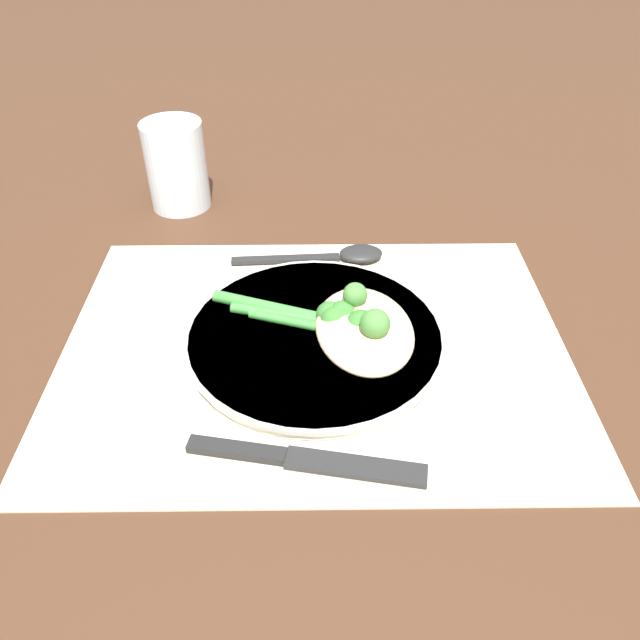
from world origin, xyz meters
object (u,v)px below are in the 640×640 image
broccoli_stalk_rear (318,315)px  water_glass (180,166)px  plate (320,337)px  knife (308,459)px  broccoli_stalk_left (335,318)px  chicken_fillet (370,329)px  broccoli_stalk_front (360,328)px  spoon (348,255)px

broccoli_stalk_rear → water_glass: 0.32m
plate → knife: plate is taller
broccoli_stalk_left → broccoli_stalk_rear: 0.02m
knife → chicken_fillet: bearing=166.5°
broccoli_stalk_front → broccoli_stalk_left: bearing=-107.4°
chicken_fillet → broccoli_stalk_rear: (0.05, -0.02, -0.00)m
broccoli_stalk_rear → spoon: 0.14m
chicken_fillet → broccoli_stalk_left: size_ratio=1.07×
broccoli_stalk_left → spoon: (-0.02, -0.14, -0.02)m
chicken_fillet → broccoli_stalk_rear: 0.05m
plate → knife: 0.14m
broccoli_stalk_left → knife: broccoli_stalk_left is taller
plate → chicken_fillet: size_ratio=1.82×
broccoli_stalk_front → knife: 0.14m
plate → spoon: size_ratio=1.42×
water_glass → knife: bearing=110.9°
broccoli_stalk_left → broccoli_stalk_rear: (0.02, -0.00, -0.00)m
broccoli_stalk_rear → water_glass: bearing=-128.0°
knife → water_glass: 0.45m
broccoli_stalk_rear → spoon: (-0.03, -0.13, -0.02)m
broccoli_stalk_left → water_glass: size_ratio=1.14×
chicken_fillet → knife: bearing=66.1°
broccoli_stalk_rear → water_glass: water_glass is taller
broccoli_stalk_front → spoon: 0.16m
broccoli_stalk_front → knife: broccoli_stalk_front is taller
chicken_fillet → broccoli_stalk_front: 0.01m
plate → water_glass: size_ratio=2.23×
broccoli_stalk_left → knife: bearing=4.0°
broccoli_stalk_front → water_glass: size_ratio=1.16×
broccoli_stalk_rear → knife: (0.01, 0.15, -0.02)m
broccoli_stalk_left → chicken_fillet: bearing=74.2°
chicken_fillet → broccoli_stalk_rear: broccoli_stalk_rear is taller
plate → knife: size_ratio=1.29×
broccoli_stalk_left → water_glass: bearing=-132.1°
plate → broccoli_stalk_left: broccoli_stalk_left is taller
broccoli_stalk_rear → spoon: size_ratio=0.78×
water_glass → broccoli_stalk_left: bearing=124.0°
broccoli_stalk_front → broccoli_stalk_rear: bearing=-100.4°
chicken_fillet → broccoli_stalk_rear: size_ratio=1.01×
knife → broccoli_stalk_left: bearing=-179.5°
knife → plate: bearing=-174.1°
plate → water_glass: water_glass is taller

